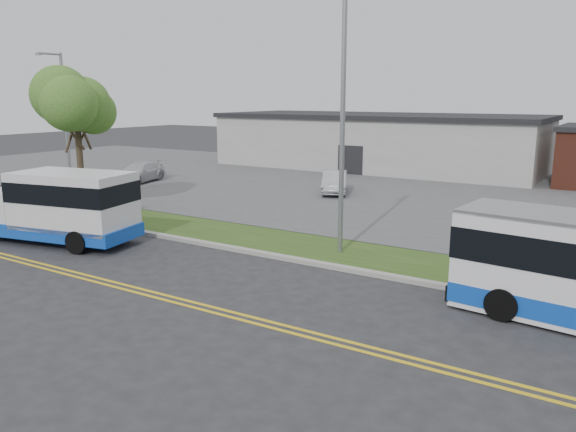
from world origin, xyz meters
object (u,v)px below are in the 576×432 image
Objects in this scene: tree_west at (76,109)px; shuttle_bus at (59,205)px; streetlight_far at (64,119)px; streetlight_near at (342,111)px; parked_car_b at (139,172)px; pedestrian at (110,196)px; parked_car_a at (334,182)px.

tree_west is 0.89× the size of shuttle_bus.
streetlight_far is at bearing 129.98° from shuttle_bus.
streetlight_far is (-19.00, 2.69, -0.76)m from streetlight_near.
streetlight_near reaches higher than parked_car_b.
tree_west is at bearing 178.20° from streetlight_near.
pedestrian is (-12.08, -0.23, -4.13)m from streetlight_near.
pedestrian is at bearing -62.44° from parked_car_b.
parked_car_b is (-8.97, 12.57, -0.78)m from shuttle_bus.
parked_car_a is 13.40m from parked_car_b.
streetlight_far is at bearing -100.43° from parked_car_b.
streetlight_near is 19.20m from streetlight_far.
streetlight_near is at bearing -8.05° from streetlight_far.
tree_west reaches higher than shuttle_bus.
pedestrian is (2.92, -0.70, -4.02)m from tree_west.
pedestrian is 0.45× the size of parked_car_b.
tree_west reaches higher than parked_car_b.
parked_car_a is (4.05, 15.72, -0.77)m from shuttle_bus.
parked_car_b is at bearing 167.89° from parked_car_a.
shuttle_bus is 1.74× the size of parked_car_b.
parked_car_b is (-4.20, 7.78, -4.38)m from tree_west.
streetlight_far is (-4.00, 2.22, -0.65)m from tree_west.
tree_west is 5.02m from pedestrian.
tree_west is at bearing -154.62° from parked_car_a.
streetlight_near is 4.72× the size of pedestrian.
streetlight_far reaches higher than tree_west.
parked_car_a reaches higher than parked_car_b.
parked_car_a is (8.82, 10.93, -4.37)m from tree_west.
streetlight_near is at bearing -178.07° from pedestrian.
shuttle_bus is at bearing -38.63° from streetlight_far.
tree_west reaches higher than pedestrian.
tree_west is 1.55× the size of parked_car_b.
streetlight_far is 2.02× the size of parked_car_a.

